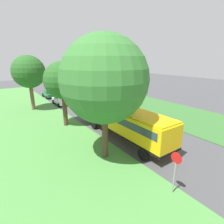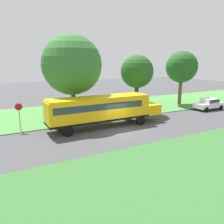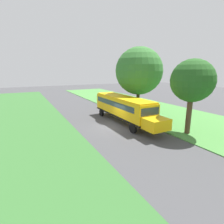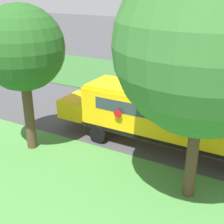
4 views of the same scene
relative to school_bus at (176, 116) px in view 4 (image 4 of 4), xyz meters
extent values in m
plane|color=#424244|center=(2.21, 1.12, -1.92)|extent=(120.00, 120.00, 0.00)
cube|color=#33662D|center=(11.21, 1.12, -1.89)|extent=(10.00, 80.00, 0.07)
cube|color=yellow|center=(0.00, -0.29, -0.02)|extent=(2.50, 10.50, 2.20)
cube|color=yellow|center=(0.00, 5.91, -0.57)|extent=(2.20, 1.90, 1.10)
cube|color=yellow|center=(0.00, -0.29, 1.16)|extent=(2.35, 10.29, 0.16)
cube|color=black|center=(0.00, -0.29, -1.00)|extent=(2.54, 10.54, 0.20)
cube|color=#2D3842|center=(0.00, -0.59, 0.44)|extent=(2.53, 9.24, 0.64)
cube|color=#2D3842|center=(0.00, 4.91, 0.44)|extent=(2.25, 0.12, 0.80)
cylinder|color=red|center=(-1.43, 2.60, 0.13)|extent=(0.03, 0.44, 0.44)
cylinder|color=black|center=(-1.25, 3.91, -1.42)|extent=(0.30, 1.00, 1.00)
cylinder|color=black|center=(1.25, 3.91, -1.42)|extent=(0.30, 1.00, 1.00)
cylinder|color=#4C3826|center=(-3.45, -1.84, -0.01)|extent=(0.46, 0.46, 3.84)
sphere|color=#33702D|center=(-3.45, -1.84, 4.31)|extent=(6.39, 6.39, 6.39)
sphere|color=#33702D|center=(-4.06, -2.36, 4.41)|extent=(4.63, 4.63, 4.63)
cylinder|color=#4C3826|center=(-3.56, 6.63, -0.01)|extent=(0.51, 0.51, 3.82)
sphere|color=#23561E|center=(-3.56, 6.63, 3.45)|extent=(4.12, 4.12, 4.12)
sphere|color=#23561E|center=(-2.99, 6.32, 3.87)|extent=(2.53, 2.53, 2.53)
camera|label=1|loc=(-10.19, -12.48, 5.78)|focal=28.00mm
camera|label=2|loc=(19.52, -9.25, 4.57)|focal=35.00mm
camera|label=3|loc=(11.11, 18.05, 4.39)|focal=28.00mm
camera|label=4|loc=(-14.31, -4.35, 6.26)|focal=50.00mm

